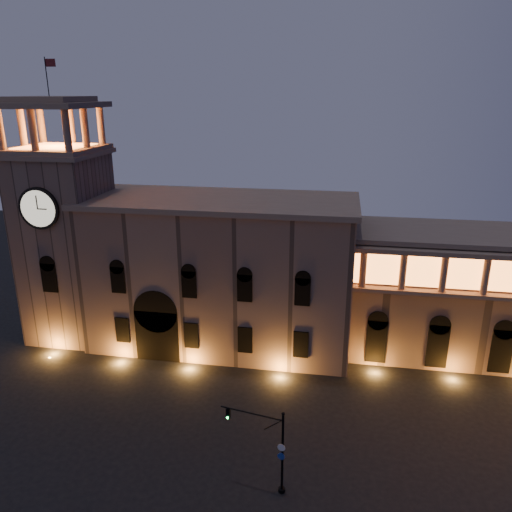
% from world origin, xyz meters
% --- Properties ---
extents(ground, '(160.00, 160.00, 0.00)m').
position_xyz_m(ground, '(0.00, 0.00, 0.00)').
color(ground, black).
rests_on(ground, ground).
extents(government_building, '(30.80, 12.80, 17.60)m').
position_xyz_m(government_building, '(-2.08, 21.93, 8.77)').
color(government_building, '#795D4F').
rests_on(government_building, ground).
extents(clock_tower, '(9.80, 9.80, 32.40)m').
position_xyz_m(clock_tower, '(-20.50, 20.98, 12.50)').
color(clock_tower, '#795D4F').
rests_on(clock_tower, ground).
extents(traffic_light, '(5.11, 1.26, 7.11)m').
position_xyz_m(traffic_light, '(7.23, -0.81, 3.73)').
color(traffic_light, black).
rests_on(traffic_light, ground).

